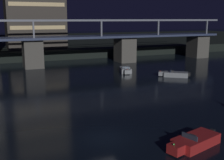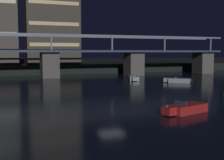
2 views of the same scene
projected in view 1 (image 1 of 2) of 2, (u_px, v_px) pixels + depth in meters
ground_plane at (105, 139)px, 23.72m from camera, size 400.00×400.00×0.00m
far_riverbank at (12, 44)px, 101.13m from camera, size 240.00×80.00×2.20m
river_bridge at (32, 47)px, 57.34m from camera, size 86.80×6.40×9.38m
speedboat_near_left at (175, 74)px, 48.88m from camera, size 4.67×4.03×1.16m
speedboat_near_center at (125, 70)px, 53.04m from camera, size 2.92×5.15×1.16m
speedboat_mid_center at (194, 142)px, 22.13m from camera, size 5.18×2.80×1.16m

